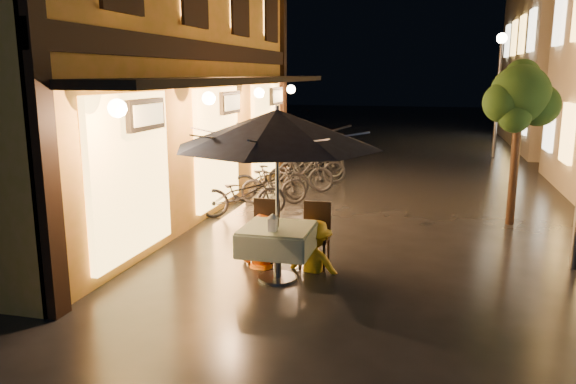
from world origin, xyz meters
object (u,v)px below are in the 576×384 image
(cafe_table, at_px, (277,240))
(person_yellow, at_px, (315,222))
(bicycle_0, at_px, (243,194))
(table_lantern, at_px, (273,221))
(patio_umbrella, at_px, (277,129))
(person_orange, at_px, (261,215))

(cafe_table, bearing_deg, person_yellow, 51.32)
(bicycle_0, bearing_deg, table_lantern, -179.20)
(patio_umbrella, height_order, bicycle_0, patio_umbrella)
(cafe_table, bearing_deg, bicycle_0, 116.53)
(person_orange, relative_size, person_yellow, 1.05)
(cafe_table, xyz_separation_m, table_lantern, (0.00, -0.24, 0.33))
(table_lantern, height_order, person_yellow, person_yellow)
(person_orange, height_order, bicycle_0, person_orange)
(table_lantern, relative_size, bicycle_0, 0.14)
(cafe_table, xyz_separation_m, person_yellow, (0.42, 0.53, 0.15))
(person_orange, bearing_deg, person_yellow, -168.53)
(table_lantern, distance_m, bicycle_0, 3.91)
(bicycle_0, bearing_deg, patio_umbrella, -177.63)
(patio_umbrella, bearing_deg, bicycle_0, 116.53)
(table_lantern, relative_size, person_orange, 0.16)
(patio_umbrella, distance_m, person_orange, 1.54)
(cafe_table, relative_size, person_yellow, 0.67)
(cafe_table, relative_size, bicycle_0, 0.56)
(table_lantern, bearing_deg, bicycle_0, 114.96)
(person_yellow, distance_m, bicycle_0, 3.45)
(person_orange, bearing_deg, cafe_table, 139.59)
(person_yellow, xyz_separation_m, bicycle_0, (-2.06, 2.75, -0.28))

